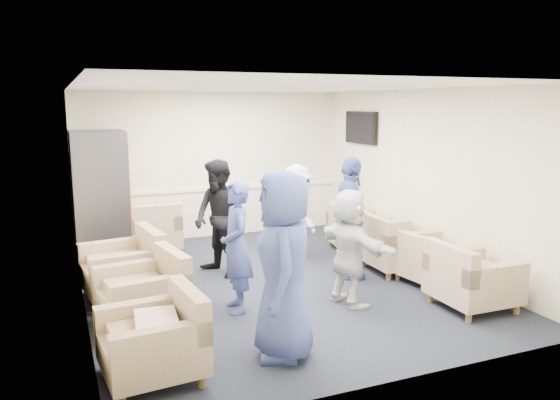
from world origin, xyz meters
name	(u,v)px	position (x,y,z in m)	size (l,w,h in m)	color
floor	(273,282)	(0.00, 0.00, 0.00)	(6.00, 6.00, 0.00)	black
ceiling	(272,87)	(0.00, 0.00, 2.70)	(6.00, 6.00, 0.00)	white
back_wall	(213,165)	(0.00, 3.00, 1.35)	(5.00, 0.02, 2.70)	beige
front_wall	(401,236)	(0.00, -3.00, 1.35)	(5.00, 0.02, 2.70)	beige
left_wall	(78,200)	(-2.50, 0.00, 1.35)	(0.02, 6.00, 2.70)	beige
right_wall	(424,178)	(2.50, 0.00, 1.35)	(0.02, 6.00, 2.70)	beige
chair_rail	(214,189)	(0.00, 2.98, 0.90)	(4.98, 0.04, 0.06)	silver
tv	(361,128)	(2.44, 1.80, 2.05)	(0.10, 1.00, 0.58)	black
armchair_left_near	(158,342)	(-1.96, -2.12, 0.34)	(0.93, 0.93, 0.69)	#9D8565
armchair_left_mid	(147,294)	(-1.86, -0.82, 0.35)	(1.01, 1.01, 0.71)	#9D8565
armchair_left_far	(127,269)	(-1.96, 0.19, 0.37)	(1.04, 1.04, 0.74)	#9D8565
armchair_right_near	(469,281)	(1.85, -1.83, 0.35)	(0.89, 0.89, 0.70)	#9D8565
armchair_right_midnear	(428,262)	(1.97, -0.87, 0.31)	(0.87, 0.87, 0.62)	#9D8565
armchair_right_midfar	(394,247)	(1.86, -0.20, 0.36)	(0.94, 0.94, 0.73)	#9D8565
armchair_right_far	(354,231)	(1.92, 1.06, 0.34)	(0.96, 0.96, 0.68)	#9D8565
armchair_corner	(151,232)	(-1.33, 2.18, 0.37)	(0.94, 0.94, 0.74)	#9D8565
vending_machine	(100,196)	(-2.09, 2.14, 1.03)	(0.84, 0.98, 2.07)	#4D4D54
backpack	(153,288)	(-1.72, -0.29, 0.23)	(0.30, 0.24, 0.45)	black
pillow	(156,324)	(-1.98, -2.12, 0.53)	(0.49, 0.37, 0.14)	silver
person_front_left	(284,265)	(-0.73, -2.14, 0.93)	(0.91, 0.59, 1.86)	#3B498E
person_mid_left	(236,247)	(-0.79, -0.81, 0.80)	(0.58, 0.38, 1.59)	#3B498E
person_back_left	(219,218)	(-0.59, 0.61, 0.85)	(0.82, 0.64, 1.70)	black
person_back_right	(297,212)	(0.83, 1.02, 0.76)	(0.98, 0.57, 1.52)	silver
person_mid_right	(350,218)	(1.10, -0.21, 0.87)	(1.02, 0.43, 1.75)	#3B498E
person_front_right	(350,247)	(0.57, -1.14, 0.73)	(1.36, 0.43, 1.46)	silver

